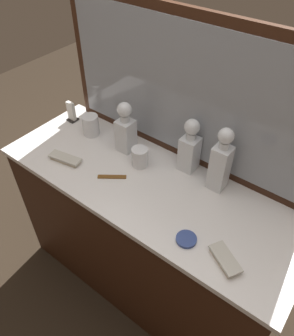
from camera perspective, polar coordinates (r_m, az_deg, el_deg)
The scene contains 13 objects.
ground_plane at distance 2.10m, azimuth 0.00°, elevation -18.35°, with size 6.00×6.00×0.00m, color #2D2319.
dresser at distance 1.76m, azimuth 0.00°, elevation -11.83°, with size 1.40×0.52×0.82m.
dresser_mirror at distance 1.41m, azimuth 6.23°, elevation 12.97°, with size 1.23×0.03×0.66m.
crystal_decanter_rear at distance 1.37m, azimuth 12.52°, elevation 0.51°, with size 0.07×0.07×0.30m.
crystal_decanter_front at distance 1.55m, azimuth -3.71°, elevation 6.29°, with size 0.08×0.08×0.26m.
crystal_decanter_far_left at distance 1.45m, azimuth 7.35°, elevation 3.10°, with size 0.08×0.08×0.26m.
crystal_tumbler_left at distance 1.50m, azimuth -1.24°, elevation 1.80°, with size 0.08×0.08×0.09m.
crystal_tumbler_rear at distance 1.70m, azimuth -9.66°, elevation 7.17°, with size 0.08×0.08×0.11m.
silver_brush_left at distance 1.22m, azimuth 13.33°, elevation -15.10°, with size 0.14×0.12×0.02m.
silver_brush_far_right at distance 1.58m, azimuth -13.93°, elevation 1.55°, with size 0.16×0.08×0.02m.
porcelain_dish at distance 1.25m, azimuth 6.80°, elevation -12.10°, with size 0.08×0.08×0.01m.
tortoiseshell_comb at distance 1.47m, azimuth -6.06°, elevation -1.52°, with size 0.11×0.09×0.01m.
napkin_holder at distance 1.83m, azimuth -12.89°, elevation 9.26°, with size 0.05×0.05×0.11m.
Camera 1 is at (0.62, -0.81, 1.84)m, focal length 35.31 mm.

